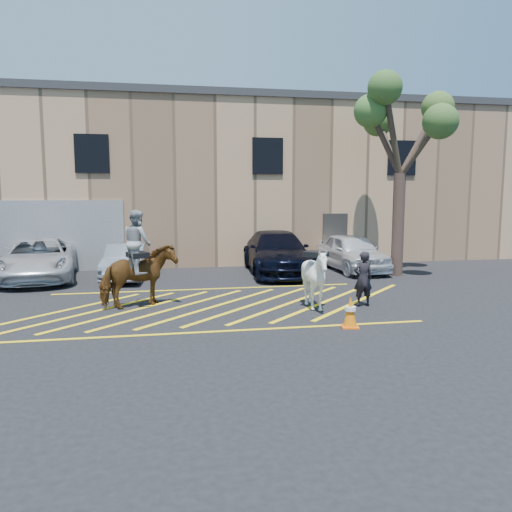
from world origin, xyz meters
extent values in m
plane|color=black|center=(0.00, 0.00, 0.00)|extent=(90.00, 90.00, 0.00)
imported|color=silver|center=(-5.73, 5.14, 0.74)|extent=(3.08, 5.56, 1.47)
imported|color=gray|center=(-2.68, 4.75, 0.63)|extent=(1.58, 3.88, 1.25)
imported|color=black|center=(2.96, 5.00, 0.80)|extent=(2.56, 5.63, 1.60)
imported|color=white|center=(6.03, 5.01, 0.74)|extent=(1.90, 4.40, 1.48)
imported|color=black|center=(3.98, -1.00, 0.76)|extent=(0.57, 0.39, 1.51)
cube|color=tan|center=(0.00, 12.00, 3.50)|extent=(32.00, 10.00, 7.00)
cube|color=#2D2D30|center=(0.00, 12.00, 7.15)|extent=(32.20, 10.20, 0.30)
cube|color=black|center=(-4.00, 6.96, 4.60)|extent=(1.30, 0.08, 1.50)
cube|color=black|center=(3.00, 6.96, 4.60)|extent=(1.30, 0.08, 1.50)
cube|color=black|center=(9.00, 6.96, 4.60)|extent=(1.30, 0.08, 1.50)
cube|color=#38332D|center=(6.00, 6.96, 1.10)|extent=(1.10, 0.08, 2.20)
cube|color=yellow|center=(-4.20, -0.30, 0.01)|extent=(4.20, 4.20, 0.01)
cube|color=yellow|center=(-3.15, -0.30, 0.01)|extent=(4.20, 4.20, 0.01)
cube|color=yellow|center=(-2.10, -0.30, 0.01)|extent=(4.20, 4.20, 0.01)
cube|color=yellow|center=(-1.05, -0.30, 0.01)|extent=(4.20, 4.20, 0.01)
cube|color=yellow|center=(0.00, -0.30, 0.01)|extent=(4.20, 4.20, 0.01)
cube|color=yellow|center=(1.05, -0.30, 0.01)|extent=(4.20, 4.20, 0.01)
cube|color=yellow|center=(2.10, -0.30, 0.01)|extent=(4.20, 4.20, 0.01)
cube|color=yellow|center=(3.15, -0.30, 0.01)|extent=(4.20, 4.20, 0.01)
cube|color=yellow|center=(4.20, -0.30, 0.01)|extent=(4.20, 4.20, 0.01)
cube|color=yellow|center=(0.00, 2.20, 0.01)|extent=(9.50, 0.12, 0.01)
cube|color=yellow|center=(0.00, -2.80, 0.01)|extent=(9.50, 0.12, 0.01)
imported|color=brown|center=(-2.03, 0.00, 0.85)|extent=(2.20, 1.69, 1.69)
imported|color=#91949A|center=(-2.03, 0.00, 1.78)|extent=(0.95, 1.04, 1.72)
cube|color=black|center=(-2.03, 0.00, 1.43)|extent=(0.66, 0.70, 0.14)
imported|color=white|center=(2.59, -1.10, 0.83)|extent=(2.02, 2.02, 1.66)
cube|color=black|center=(2.59, -1.10, 1.48)|extent=(0.72, 0.72, 0.14)
cube|color=#FF5A0A|center=(2.84, -3.00, 0.01)|extent=(0.45, 0.45, 0.03)
cone|color=orange|center=(2.84, -3.00, 0.38)|extent=(0.32, 0.32, 0.70)
cylinder|color=white|center=(2.84, -3.00, 0.44)|extent=(0.25, 0.25, 0.10)
cylinder|color=#4C362E|center=(7.28, 3.66, 1.90)|extent=(0.44, 0.44, 3.80)
cylinder|color=#49362C|center=(8.06, 3.80, 4.97)|extent=(1.76, 0.51, 2.68)
cylinder|color=#423728|center=(7.21, 4.52, 4.80)|extent=(0.33, 1.88, 2.34)
cylinder|color=#443229|center=(6.67, 3.66, 4.85)|extent=(1.40, 0.20, 2.39)
cylinder|color=#4B3B2D|center=(7.62, 2.93, 4.59)|extent=(0.78, 1.62, 1.96)
cylinder|color=#413427|center=(6.81, 3.39, 5.20)|extent=(1.16, 0.77, 3.11)
sphere|color=#517431|center=(8.85, 3.94, 6.24)|extent=(1.20, 1.20, 1.20)
sphere|color=#46692D|center=(7.13, 5.38, 5.91)|extent=(1.20, 1.20, 1.20)
sphere|color=#467030|center=(6.06, 3.66, 6.00)|extent=(1.20, 1.20, 1.20)
sphere|color=#40642B|center=(7.96, 2.21, 5.48)|extent=(1.20, 1.20, 1.20)
sphere|color=#406029|center=(6.33, 3.11, 6.71)|extent=(1.20, 1.20, 1.20)
camera|label=1|loc=(-1.37, -13.61, 3.08)|focal=35.00mm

